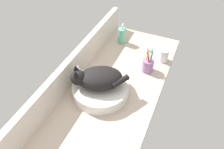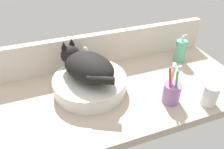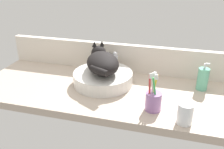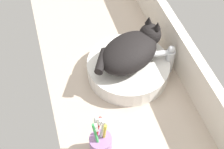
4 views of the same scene
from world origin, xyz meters
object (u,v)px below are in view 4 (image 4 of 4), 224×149
Objects in this scene: sink_basin at (128,68)px; toothbrush_cup at (101,144)px; cat at (131,50)px; faucet at (167,58)px.

toothbrush_cup is (30.01, -19.26, 1.63)cm from sink_basin.
faucet is (3.14, 14.01, -5.36)cm from cat.
sink_basin is at bearing 147.31° from toothbrush_cup.
sink_basin is 9.31cm from cat.
sink_basin is 35.69cm from toothbrush_cup.
cat reaches higher than toothbrush_cup.
toothbrush_cup is (30.72, -20.42, -7.58)cm from cat.
cat reaches higher than faucet.
toothbrush_cup is (27.58, -34.43, -2.22)cm from faucet.
cat is (-0.72, 1.16, 9.21)cm from sink_basin.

